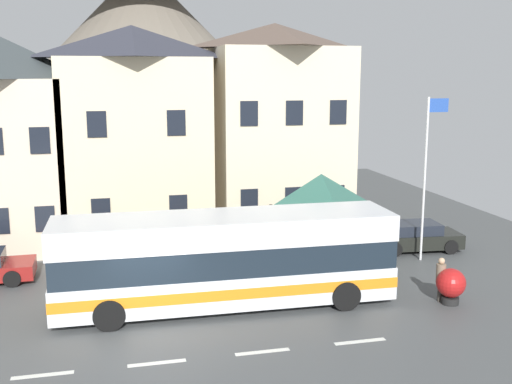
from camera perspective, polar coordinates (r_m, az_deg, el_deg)
ground_plane at (r=19.30m, az=-9.59°, el=-13.30°), size 40.00×60.00×0.07m
townhouse_01 at (r=30.06m, az=-22.31°, el=4.22°), size 5.47×5.94×9.53m
townhouse_02 at (r=29.35m, az=-11.18°, el=5.18°), size 6.65×5.24×10.02m
townhouse_03 at (r=31.21m, az=1.72°, el=5.97°), size 6.27×6.91×10.30m
hilltop_castle at (r=51.14m, az=-10.46°, el=12.12°), size 32.76×32.76×23.00m
transit_bus at (r=20.92m, az=-2.83°, el=-6.41°), size 11.50×2.90×3.19m
bus_shelter at (r=24.78m, az=6.06°, el=-0.08°), size 3.60×3.60×3.91m
parked_car_02 at (r=28.63m, az=14.53°, el=-4.02°), size 4.06×2.14×1.28m
pedestrian_00 at (r=22.58m, az=16.80°, el=-7.59°), size 0.33×0.33×1.56m
pedestrian_01 at (r=24.45m, az=11.17°, el=-6.04°), size 0.31×0.31×1.47m
pedestrian_02 at (r=24.15m, az=8.73°, el=-6.00°), size 0.34×0.31×1.59m
public_bench at (r=27.00m, az=1.65°, el=-4.92°), size 1.74×0.48×0.87m
flagpole at (r=26.56m, az=15.61°, el=2.25°), size 0.95×0.10×6.93m
harbour_buoy at (r=22.41m, az=17.67°, el=-8.18°), size 1.01×1.01×1.26m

